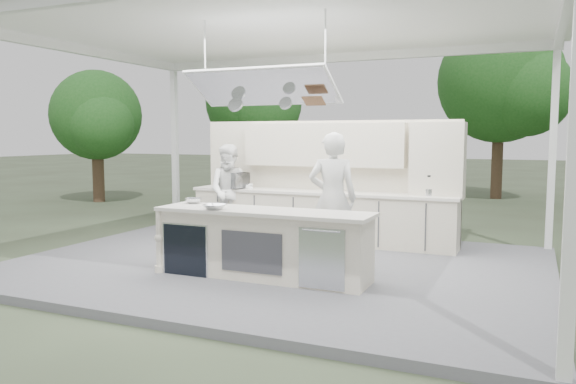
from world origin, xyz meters
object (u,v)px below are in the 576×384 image
at_px(head_chef, 333,198).
at_px(back_counter, 320,216).
at_px(sous_chef, 231,191).
at_px(demo_island, 261,243).

bearing_deg(head_chef, back_counter, -78.83).
bearing_deg(sous_chef, demo_island, -72.78).
distance_m(head_chef, sous_chef, 2.79).
height_order(demo_island, head_chef, head_chef).
height_order(head_chef, sous_chef, head_chef).
bearing_deg(demo_island, sous_chef, 127.16).
xyz_separation_m(demo_island, head_chef, (0.63, 1.20, 0.54)).
relative_size(back_counter, head_chef, 2.51).
bearing_deg(back_counter, head_chef, -63.45).
distance_m(back_counter, sous_chef, 1.78).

